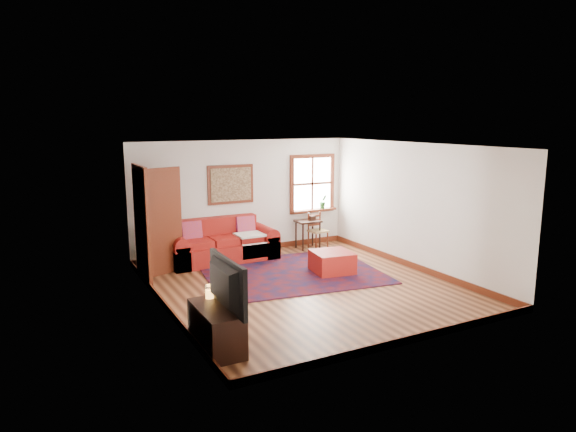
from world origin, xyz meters
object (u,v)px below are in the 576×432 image
red_ottoman (332,262)px  media_cabinet (216,328)px  side_table (308,226)px  ladder_back_chair (317,229)px  red_leather_sofa (222,247)px

red_ottoman → media_cabinet: (-3.15, -2.16, 0.07)m
red_ottoman → side_table: (0.54, 1.89, 0.33)m
red_ottoman → ladder_back_chair: 1.97m
red_leather_sofa → ladder_back_chair: size_ratio=2.75×
red_ottoman → media_cabinet: bearing=-137.0°
ladder_back_chair → media_cabinet: ladder_back_chair is taller
red_leather_sofa → ladder_back_chair: 2.33m
red_ottoman → red_leather_sofa: bearing=139.3°
ladder_back_chair → media_cabinet: 5.57m
media_cabinet → ladder_back_chair: bearing=45.6°
red_leather_sofa → side_table: (2.12, 0.06, 0.24)m
side_table → red_leather_sofa: bearing=-178.4°
side_table → media_cabinet: size_ratio=0.64×
ladder_back_chair → red_ottoman: bearing=-112.2°
red_ottoman → media_cabinet: size_ratio=0.71×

